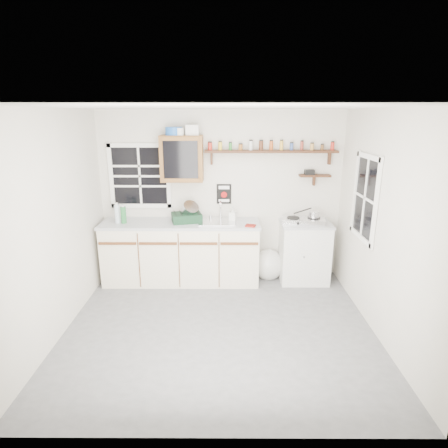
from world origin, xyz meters
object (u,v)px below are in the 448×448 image
object	(u,v)px
upper_cabinet	(182,159)
spice_shelf	(270,150)
hotplate	(303,220)
dish_rack	(188,215)
main_cabinet	(181,252)
right_cabinet	(304,252)

from	to	relation	value
upper_cabinet	spice_shelf	distance (m)	1.27
hotplate	dish_rack	bearing A→B (deg)	-173.53
spice_shelf	dish_rack	xyz separation A→B (m)	(-1.19, -0.18, -0.91)
upper_cabinet	dish_rack	size ratio (longest dim) A/B	1.34
main_cabinet	dish_rack	bearing A→B (deg)	17.28
right_cabinet	hotplate	size ratio (longest dim) A/B	1.43
main_cabinet	dish_rack	size ratio (longest dim) A/B	4.77
spice_shelf	upper_cabinet	bearing A→B (deg)	-176.86
right_cabinet	dish_rack	world-z (taller)	dish_rack
right_cabinet	spice_shelf	bearing A→B (deg)	160.81
main_cabinet	dish_rack	xyz separation A→B (m)	(0.11, 0.03, 0.56)
right_cabinet	hotplate	distance (m)	0.50
upper_cabinet	hotplate	bearing A→B (deg)	-4.50
main_cabinet	hotplate	xyz separation A→B (m)	(1.79, 0.01, 0.49)
right_cabinet	hotplate	xyz separation A→B (m)	(-0.04, -0.02, 0.49)
right_cabinet	spice_shelf	distance (m)	1.58
upper_cabinet	dish_rack	xyz separation A→B (m)	(0.07, -0.11, -0.80)
upper_cabinet	dish_rack	world-z (taller)	upper_cabinet
main_cabinet	hotplate	distance (m)	1.86
main_cabinet	spice_shelf	bearing A→B (deg)	9.33
spice_shelf	hotplate	size ratio (longest dim) A/B	2.99
main_cabinet	upper_cabinet	world-z (taller)	upper_cabinet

